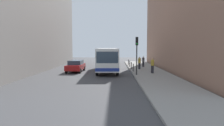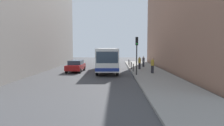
# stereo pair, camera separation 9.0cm
# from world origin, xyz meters

# --- Properties ---
(ground_plane) EXTENTS (80.00, 80.00, 0.00)m
(ground_plane) POSITION_xyz_m (0.00, 0.00, 0.00)
(ground_plane) COLOR #424244
(sidewalk) EXTENTS (4.40, 40.00, 0.15)m
(sidewalk) POSITION_xyz_m (5.40, 0.00, 0.07)
(sidewalk) COLOR gray
(sidewalk) RESTS_ON ground
(building_left) EXTENTS (7.00, 32.00, 15.67)m
(building_left) POSITION_xyz_m (-11.50, 4.00, 7.84)
(building_left) COLOR gray
(building_left) RESTS_ON ground
(building_right) EXTENTS (7.00, 32.00, 16.90)m
(building_right) POSITION_xyz_m (11.50, 4.00, 8.45)
(building_right) COLOR #936B56
(building_right) RESTS_ON ground
(bus) EXTENTS (2.90, 11.10, 3.00)m
(bus) POSITION_xyz_m (0.19, 2.76, 1.73)
(bus) COLOR white
(bus) RESTS_ON ground
(car_beside_bus) EXTENTS (1.94, 4.44, 1.48)m
(car_beside_bus) POSITION_xyz_m (-3.84, 2.11, 0.78)
(car_beside_bus) COLOR maroon
(car_beside_bus) RESTS_ON ground
(traffic_light) EXTENTS (0.28, 0.33, 4.10)m
(traffic_light) POSITION_xyz_m (3.55, -1.72, 3.01)
(traffic_light) COLOR black
(traffic_light) RESTS_ON sidewalk
(bollard_near) EXTENTS (0.11, 0.11, 0.95)m
(bollard_near) POSITION_xyz_m (3.45, 1.40, 0.62)
(bollard_near) COLOR black
(bollard_near) RESTS_ON sidewalk
(bollard_mid) EXTENTS (0.11, 0.11, 0.95)m
(bollard_mid) POSITION_xyz_m (3.45, 4.42, 0.62)
(bollard_mid) COLOR black
(bollard_mid) RESTS_ON sidewalk
(bollard_far) EXTENTS (0.11, 0.11, 0.95)m
(bollard_far) POSITION_xyz_m (3.45, 7.43, 0.62)
(bollard_far) COLOR black
(bollard_far) RESTS_ON sidewalk
(bollard_farthest) EXTENTS (0.11, 0.11, 0.95)m
(bollard_farthest) POSITION_xyz_m (3.45, 10.45, 0.62)
(bollard_farthest) COLOR black
(bollard_farthest) RESTS_ON sidewalk
(pedestrian_near_signal) EXTENTS (0.38, 0.38, 1.79)m
(pedestrian_near_signal) POSITION_xyz_m (5.53, -0.25, 1.05)
(pedestrian_near_signal) COLOR #26262D
(pedestrian_near_signal) RESTS_ON sidewalk
(pedestrian_mid_sidewalk) EXTENTS (0.38, 0.38, 1.71)m
(pedestrian_mid_sidewalk) POSITION_xyz_m (4.55, 4.21, 1.00)
(pedestrian_mid_sidewalk) COLOR #26262D
(pedestrian_mid_sidewalk) RESTS_ON sidewalk
(pedestrian_far_sidewalk) EXTENTS (0.38, 0.38, 1.62)m
(pedestrian_far_sidewalk) POSITION_xyz_m (5.54, 7.51, 0.95)
(pedestrian_far_sidewalk) COLOR #26262D
(pedestrian_far_sidewalk) RESTS_ON sidewalk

